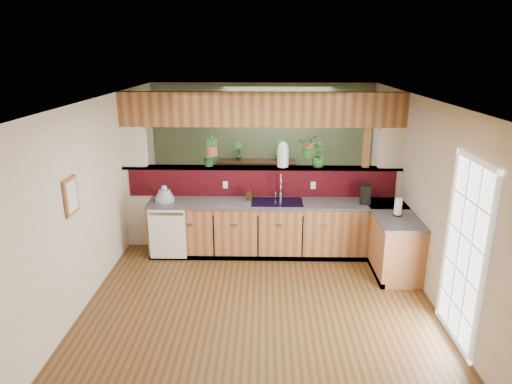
{
  "coord_description": "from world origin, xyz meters",
  "views": [
    {
      "loc": [
        0.06,
        -5.97,
        3.22
      ],
      "look_at": [
        -0.08,
        0.7,
        1.15
      ],
      "focal_mm": 32.0,
      "sensor_mm": 36.0,
      "label": 1
    }
  ],
  "objects_px": {
    "coffee_maker": "(365,195)",
    "shelving_console": "(256,186)",
    "soap_dispenser": "(250,194)",
    "glass_jar": "(283,154)",
    "paper_towel": "(398,207)",
    "faucet": "(280,185)",
    "dish_stack": "(165,196)"
  },
  "relations": [
    {
      "from": "faucet",
      "to": "dish_stack",
      "type": "distance_m",
      "value": 1.88
    },
    {
      "from": "soap_dispenser",
      "to": "paper_towel",
      "type": "height_order",
      "value": "paper_towel"
    },
    {
      "from": "coffee_maker",
      "to": "glass_jar",
      "type": "height_order",
      "value": "glass_jar"
    },
    {
      "from": "glass_jar",
      "to": "dish_stack",
      "type": "bearing_deg",
      "value": -168.7
    },
    {
      "from": "faucet",
      "to": "coffee_maker",
      "type": "relative_size",
      "value": 1.46
    },
    {
      "from": "dish_stack",
      "to": "coffee_maker",
      "type": "distance_m",
      "value": 3.21
    },
    {
      "from": "paper_towel",
      "to": "shelving_console",
      "type": "relative_size",
      "value": 0.17
    },
    {
      "from": "coffee_maker",
      "to": "dish_stack",
      "type": "bearing_deg",
      "value": -170.18
    },
    {
      "from": "coffee_maker",
      "to": "shelving_console",
      "type": "xyz_separation_m",
      "value": [
        -1.78,
        2.28,
        -0.54
      ]
    },
    {
      "from": "coffee_maker",
      "to": "shelving_console",
      "type": "height_order",
      "value": "coffee_maker"
    },
    {
      "from": "coffee_maker",
      "to": "shelving_console",
      "type": "distance_m",
      "value": 2.95
    },
    {
      "from": "soap_dispenser",
      "to": "shelving_console",
      "type": "xyz_separation_m",
      "value": [
        0.06,
        2.18,
        -0.51
      ]
    },
    {
      "from": "soap_dispenser",
      "to": "paper_towel",
      "type": "distance_m",
      "value": 2.31
    },
    {
      "from": "paper_towel",
      "to": "dish_stack",
      "type": "bearing_deg",
      "value": 170.74
    },
    {
      "from": "faucet",
      "to": "coffee_maker",
      "type": "height_order",
      "value": "faucet"
    },
    {
      "from": "glass_jar",
      "to": "shelving_console",
      "type": "bearing_deg",
      "value": 104.12
    },
    {
      "from": "coffee_maker",
      "to": "paper_towel",
      "type": "relative_size",
      "value": 1.04
    },
    {
      "from": "paper_towel",
      "to": "shelving_console",
      "type": "bearing_deg",
      "value": 126.81
    },
    {
      "from": "glass_jar",
      "to": "paper_towel",
      "type": "bearing_deg",
      "value": -30.03
    },
    {
      "from": "soap_dispenser",
      "to": "glass_jar",
      "type": "height_order",
      "value": "glass_jar"
    },
    {
      "from": "faucet",
      "to": "soap_dispenser",
      "type": "distance_m",
      "value": 0.52
    },
    {
      "from": "soap_dispenser",
      "to": "coffee_maker",
      "type": "bearing_deg",
      "value": -3.25
    },
    {
      "from": "faucet",
      "to": "shelving_console",
      "type": "height_order",
      "value": "faucet"
    },
    {
      "from": "soap_dispenser",
      "to": "paper_towel",
      "type": "relative_size",
      "value": 0.75
    },
    {
      "from": "coffee_maker",
      "to": "shelving_console",
      "type": "bearing_deg",
      "value": 137.82
    },
    {
      "from": "soap_dispenser",
      "to": "coffee_maker",
      "type": "relative_size",
      "value": 0.72
    },
    {
      "from": "glass_jar",
      "to": "coffee_maker",
      "type": "bearing_deg",
      "value": -16.45
    },
    {
      "from": "glass_jar",
      "to": "faucet",
      "type": "bearing_deg",
      "value": -100.74
    },
    {
      "from": "soap_dispenser",
      "to": "coffee_maker",
      "type": "distance_m",
      "value": 1.84
    },
    {
      "from": "faucet",
      "to": "dish_stack",
      "type": "height_order",
      "value": "faucet"
    },
    {
      "from": "paper_towel",
      "to": "faucet",
      "type": "bearing_deg",
      "value": 156.36
    },
    {
      "from": "faucet",
      "to": "coffee_maker",
      "type": "distance_m",
      "value": 1.36
    }
  ]
}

